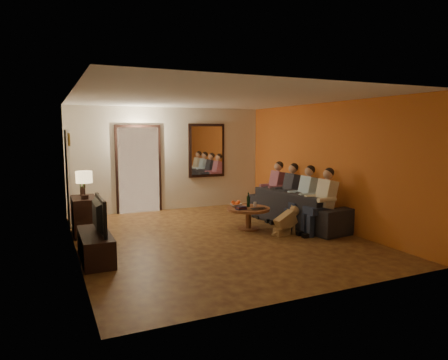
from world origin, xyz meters
name	(u,v)px	position (x,y,z in m)	size (l,w,h in m)	color
floor	(216,237)	(0.00, 0.00, 0.00)	(5.00, 6.00, 0.01)	#492113
ceiling	(216,98)	(0.00, 0.00, 2.60)	(5.00, 6.00, 0.01)	white
back_wall	(170,159)	(0.00, 3.00, 1.30)	(5.00, 0.02, 2.60)	beige
front_wall	(316,191)	(0.00, -3.00, 1.30)	(5.00, 0.02, 2.60)	beige
left_wall	(73,175)	(-2.50, 0.00, 1.30)	(0.02, 6.00, 2.60)	beige
right_wall	(324,165)	(2.50, 0.00, 1.30)	(0.02, 6.00, 2.60)	beige
orange_accent	(324,165)	(2.49, 0.00, 1.30)	(0.01, 6.00, 2.60)	orange
kitchen_doorway	(139,170)	(-0.80, 2.98, 1.05)	(1.00, 0.06, 2.10)	#FFE0A5
door_trim	(139,170)	(-0.80, 2.97, 1.05)	(1.12, 0.04, 2.22)	black
fridge_glimpse	(149,176)	(-0.55, 2.98, 0.90)	(0.45, 0.03, 1.70)	silver
mirror_frame	(207,151)	(1.00, 2.96, 1.50)	(1.00, 0.05, 1.40)	black
mirror_glass	(207,151)	(1.00, 2.93, 1.50)	(0.86, 0.02, 1.26)	white
white_door	(68,177)	(-2.46, 2.30, 1.02)	(0.06, 0.85, 2.04)	white
framed_art	(69,140)	(-2.47, 1.30, 1.85)	(0.03, 0.28, 0.24)	#B28C33
art_canvas	(70,140)	(-2.46, 1.30, 1.85)	(0.01, 0.22, 0.18)	brown
dresser	(85,216)	(-2.25, 1.25, 0.37)	(0.45, 0.83, 0.74)	black
table_lamp	(84,185)	(-2.25, 1.03, 1.01)	(0.30, 0.30, 0.54)	beige
flower_vase	(82,185)	(-2.25, 1.47, 0.96)	(0.14, 0.14, 0.44)	#A82511
tv_stand	(95,246)	(-2.25, -0.44, 0.21)	(0.45, 1.29, 0.43)	black
tv	(94,215)	(-2.25, -0.44, 0.71)	(0.13, 0.98, 0.56)	black
sofa	(300,207)	(2.10, 0.26, 0.37)	(1.00, 2.55, 0.74)	black
person_a	(323,204)	(2.00, -0.64, 0.60)	(0.60, 0.40, 1.20)	tan
person_b	(305,199)	(2.00, -0.04, 0.60)	(0.60, 0.40, 1.20)	tan
person_c	(289,195)	(2.00, 0.56, 0.60)	(0.60, 0.40, 1.20)	tan
person_d	(275,191)	(2.00, 1.16, 0.60)	(0.60, 0.40, 1.20)	tan
dog	(286,220)	(1.32, -0.36, 0.28)	(0.56, 0.24, 0.56)	#AF8251
coffee_table	(248,219)	(0.85, 0.30, 0.23)	(0.89, 0.89, 0.45)	brown
bowl	(236,205)	(0.67, 0.52, 0.48)	(0.26, 0.26, 0.06)	white
oranges	(236,202)	(0.67, 0.52, 0.55)	(0.20, 0.20, 0.08)	#EC4C13
wine_bottle	(248,199)	(0.90, 0.40, 0.60)	(0.07, 0.07, 0.31)	black
wine_glass	(255,204)	(1.03, 0.35, 0.50)	(0.06, 0.06, 0.10)	silver
book_stack	(241,208)	(0.63, 0.20, 0.48)	(0.20, 0.15, 0.07)	black
laptop	(259,209)	(0.95, 0.02, 0.46)	(0.33, 0.21, 0.03)	black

